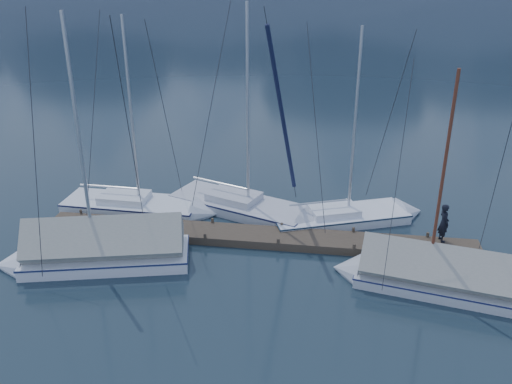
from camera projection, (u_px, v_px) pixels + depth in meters
ground at (248, 265)px, 20.77m from camera, size 1000.00×1000.00×0.00m
dock at (256, 238)px, 22.54m from camera, size 18.00×1.50×0.54m
mooring_posts at (244, 232)px, 22.51m from camera, size 15.12×1.52×0.35m
sailboat_open_left at (150, 208)px, 25.09m from camera, size 7.33×3.12×9.61m
sailboat_open_mid at (259, 211)px, 24.72m from camera, size 7.96×4.76×10.18m
sailboat_open_right at (358, 216)px, 24.28m from camera, size 7.24×4.39×9.27m
sailboat_covered_near at (424, 275)px, 19.30m from camera, size 6.92×3.34×8.65m
sailboat_covered_far at (91, 252)px, 20.66m from camera, size 7.61×3.86×10.24m
person at (444, 223)px, 21.54m from camera, size 0.52×0.66×1.60m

